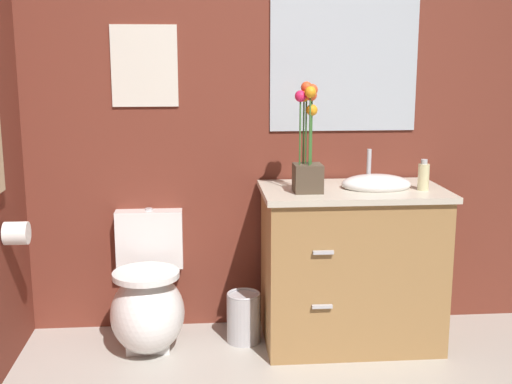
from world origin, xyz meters
TOP-DOWN VIEW (x-y plane):
  - wall_back at (0.20, 1.70)m, footprint 4.33×0.05m
  - toilet at (-0.73, 1.40)m, footprint 0.38×0.59m
  - vanity_cabinet at (0.33, 1.37)m, footprint 0.94×0.56m
  - flower_vase at (0.08, 1.30)m, footprint 0.14×0.14m
  - soap_bottle at (0.67, 1.30)m, footprint 0.06×0.06m
  - trash_bin at (-0.23, 1.41)m, footprint 0.18×0.18m
  - wall_poster at (-0.73, 1.67)m, footprint 0.35×0.01m
  - wall_mirror at (0.33, 1.67)m, footprint 0.80×0.01m
  - toilet_paper_roll at (-1.32, 1.20)m, footprint 0.11×0.11m

SIDE VIEW (x-z plane):
  - trash_bin at x=-0.23m, z-range 0.00..0.27m
  - toilet at x=-0.73m, z-range -0.10..0.59m
  - vanity_cabinet at x=0.33m, z-range -0.08..0.94m
  - toilet_paper_roll at x=-1.32m, z-range 0.62..0.74m
  - soap_bottle at x=0.67m, z-range 0.83..0.98m
  - flower_vase at x=0.08m, z-range 0.76..1.31m
  - wall_back at x=0.20m, z-range 0.00..2.50m
  - wall_poster at x=-0.73m, z-range 1.24..1.66m
  - wall_mirror at x=0.33m, z-range 1.10..1.80m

